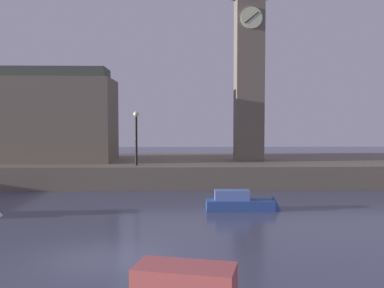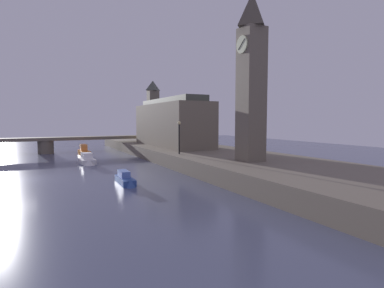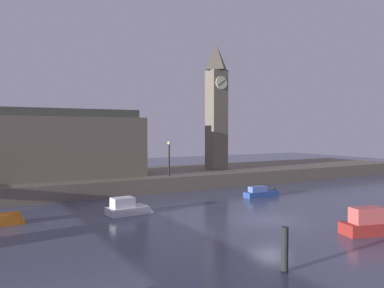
% 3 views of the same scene
% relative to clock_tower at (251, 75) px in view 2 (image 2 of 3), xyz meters
% --- Properties ---
extents(ground_plane, '(120.00, 120.00, 0.00)m').
position_rel_clock_tower_xyz_m(ground_plane, '(-7.75, -18.82, -9.24)').
color(ground_plane, '#474C66').
extents(far_embankment, '(70.00, 12.00, 1.50)m').
position_rel_clock_tower_xyz_m(far_embankment, '(-7.75, 1.18, -8.49)').
color(far_embankment, '#6B6051').
rests_on(far_embankment, ground).
extents(clock_tower, '(2.22, 2.27, 14.96)m').
position_rel_clock_tower_xyz_m(clock_tower, '(0.00, 0.00, 0.00)').
color(clock_tower, '#6B6051').
rests_on(clock_tower, far_embankment).
extents(parliament_hall, '(17.36, 5.35, 10.23)m').
position_rel_clock_tower_xyz_m(parliament_hall, '(-19.02, 0.09, -4.41)').
color(parliament_hall, '#6B6051').
rests_on(parliament_hall, far_embankment).
extents(bridge_span, '(2.57, 34.77, 2.51)m').
position_rel_clock_tower_xyz_m(bridge_span, '(-30.42, -16.71, -7.39)').
color(bridge_span, '#6B6051').
rests_on(bridge_span, ground).
extents(streetlamp, '(0.36, 0.36, 3.59)m').
position_rel_clock_tower_xyz_m(streetlamp, '(-8.02, -3.50, -5.48)').
color(streetlamp, black).
rests_on(streetlamp, far_embankment).
extents(boat_tour_blue, '(3.87, 1.12, 1.16)m').
position_rel_clock_tower_xyz_m(boat_tour_blue, '(-1.82, -11.03, -8.88)').
color(boat_tour_blue, '#2D4C93').
rests_on(boat_tour_blue, ground).
extents(boat_ferry_white, '(3.74, 1.76, 1.34)m').
position_rel_clock_tower_xyz_m(boat_ferry_white, '(-15.32, -12.10, -8.80)').
color(boat_ferry_white, silver).
rests_on(boat_ferry_white, ground).
extents(boat_patrol_orange, '(4.93, 1.36, 1.76)m').
position_rel_clock_tower_xyz_m(boat_patrol_orange, '(-24.79, -11.21, -8.71)').
color(boat_patrol_orange, orange).
rests_on(boat_patrol_orange, ground).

